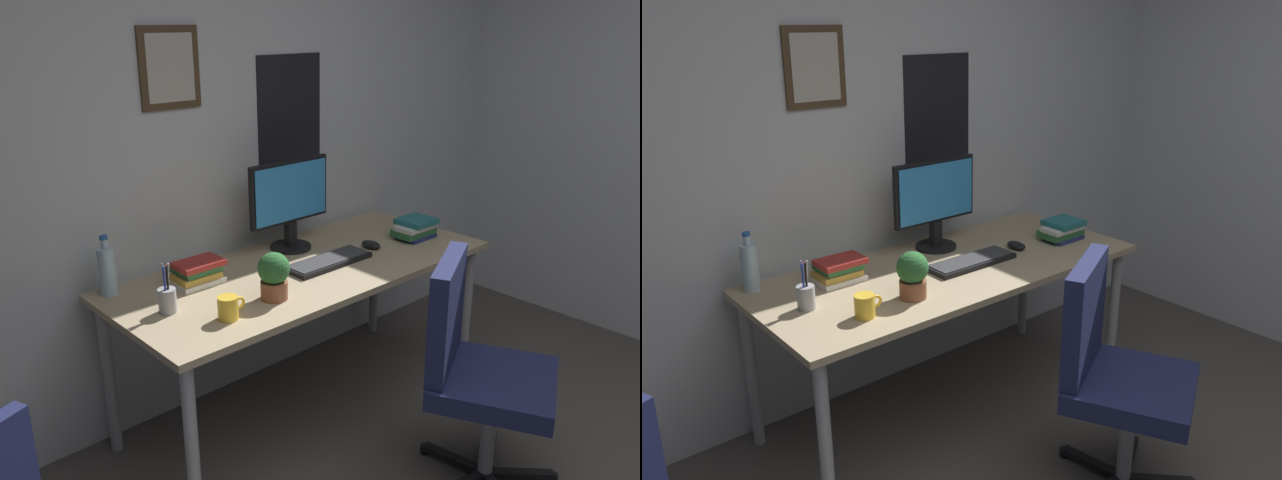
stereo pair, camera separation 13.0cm
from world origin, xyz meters
TOP-DOWN VIEW (x-y plane):
  - wall_back at (0.00, 2.15)m, footprint 4.40×0.10m
  - desk at (0.21, 1.68)m, footprint 1.78×0.77m
  - office_chair at (0.35, 0.86)m, footprint 0.62×0.62m
  - monitor at (0.31, 1.91)m, footprint 0.46×0.20m
  - keyboard at (0.30, 1.63)m, footprint 0.43×0.15m
  - computer_mouse at (0.60, 1.64)m, footprint 0.06×0.11m
  - water_bottle at (-0.59, 1.99)m, footprint 0.07×0.07m
  - coffee_mug_near at (-0.36, 1.47)m, footprint 0.12×0.08m
  - potted_plant at (-0.12, 1.50)m, footprint 0.13×0.13m
  - pen_cup at (-0.50, 1.68)m, footprint 0.07×0.07m
  - book_stack_left at (-0.26, 1.85)m, footprint 0.21×0.17m
  - book_stack_right at (0.88, 1.59)m, footprint 0.22×0.16m

SIDE VIEW (x-z plane):
  - office_chair at x=0.35m, z-range 0.05..1.00m
  - desk at x=0.21m, z-range 0.30..1.04m
  - keyboard at x=0.30m, z-range 0.74..0.77m
  - computer_mouse at x=0.60m, z-range 0.74..0.78m
  - coffee_mug_near at x=-0.36m, z-range 0.74..0.83m
  - book_stack_left at x=-0.26m, z-range 0.74..0.84m
  - book_stack_right at x=0.88m, z-range 0.74..0.84m
  - pen_cup at x=-0.50m, z-range 0.70..0.90m
  - potted_plant at x=-0.12m, z-range 0.75..0.94m
  - water_bottle at x=-0.59m, z-range 0.72..0.97m
  - monitor at x=0.31m, z-range 0.76..1.20m
  - wall_back at x=0.00m, z-range 0.00..2.60m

